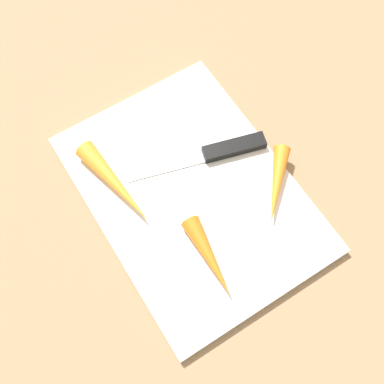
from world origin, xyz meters
name	(u,v)px	position (x,y,z in m)	size (l,w,h in m)	color
ground_plane	(192,195)	(0.00, 0.00, 0.00)	(1.40, 1.40, 0.00)	#8C6D4C
cutting_board	(192,194)	(0.00, 0.00, 0.01)	(0.36, 0.26, 0.01)	silver
knife	(225,150)	(0.03, -0.07, 0.02)	(0.07, 0.20, 0.01)	#B7B7BC
carrot_longest	(115,184)	(0.06, 0.08, 0.03)	(0.03, 0.03, 0.14)	orange
carrot_medium	(277,185)	(-0.06, -0.10, 0.02)	(0.02, 0.02, 0.11)	orange
carrot_shortest	(210,257)	(-0.09, 0.03, 0.02)	(0.03, 0.03, 0.11)	orange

